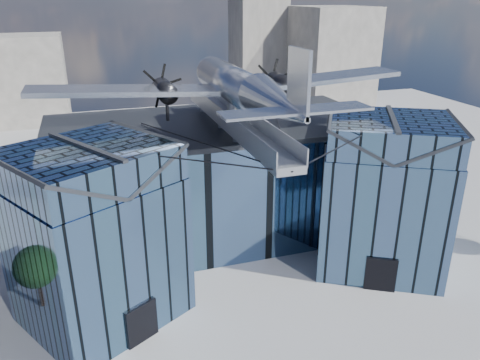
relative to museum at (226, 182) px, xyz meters
name	(u,v)px	position (x,y,z in m)	size (l,w,h in m)	color
ground_plane	(248,277)	(0.00, -5.82, -5.54)	(120.00, 120.00, 0.00)	gray
museum	(226,182)	(0.00, 0.00, 0.00)	(32.88, 24.50, 17.60)	#3F5D80
bg_towers	(156,59)	(1.45, 44.67, 4.47)	(77.00, 24.50, 26.00)	gray
tree_side_e	(422,157)	(23.88, 5.31, -2.04)	(4.27, 4.27, 5.17)	black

